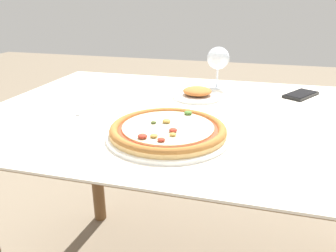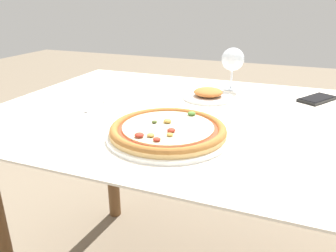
{
  "view_description": "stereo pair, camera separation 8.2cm",
  "coord_description": "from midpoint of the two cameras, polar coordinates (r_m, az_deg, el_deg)",
  "views": [
    {
      "loc": [
        0.13,
        -0.95,
        1.08
      ],
      "look_at": [
        -0.07,
        -0.2,
        0.78
      ],
      "focal_mm": 35.0,
      "sensor_mm": 36.0,
      "label": 1
    },
    {
      "loc": [
        0.21,
        -0.92,
        1.08
      ],
      "look_at": [
        -0.07,
        -0.2,
        0.78
      ],
      "focal_mm": 35.0,
      "sensor_mm": 36.0,
      "label": 2
    }
  ],
  "objects": [
    {
      "name": "fork",
      "position": [
        1.11,
        -9.89,
        3.83
      ],
      "size": [
        0.04,
        0.17,
        0.0
      ],
      "color": "silver",
      "rests_on": "dining_table"
    },
    {
      "name": "cell_phone",
      "position": [
        1.26,
        26.3,
        4.23
      ],
      "size": [
        0.14,
        0.16,
        0.01
      ],
      "color": "black",
      "rests_on": "dining_table"
    },
    {
      "name": "side_plate",
      "position": [
        1.16,
        9.03,
        5.36
      ],
      "size": [
        0.17,
        0.17,
        0.04
      ],
      "color": "white",
      "rests_on": "dining_table"
    },
    {
      "name": "pizza_plate",
      "position": [
        0.83,
        2.84,
        -0.88
      ],
      "size": [
        0.31,
        0.31,
        0.04
      ],
      "color": "white",
      "rests_on": "dining_table"
    },
    {
      "name": "wine_glass_far_left",
      "position": [
        1.29,
        13.07,
        11.08
      ],
      "size": [
        0.09,
        0.09,
        0.16
      ],
      "color": "silver",
      "rests_on": "dining_table"
    },
    {
      "name": "dining_table",
      "position": [
        1.04,
        10.11,
        -2.88
      ],
      "size": [
        1.39,
        0.9,
        0.75
      ],
      "color": "brown",
      "rests_on": "ground_plane"
    }
  ]
}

